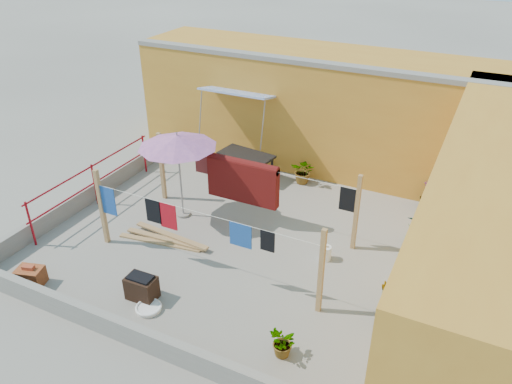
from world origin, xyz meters
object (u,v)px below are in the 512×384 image
outdoor_table (246,156)px  green_hose (416,238)px  plant_back_a (304,171)px  brazier (142,287)px  patio_umbrella (177,142)px  water_jug_b (404,269)px  water_jug_a (326,253)px  brick_stack (31,276)px  white_basin (149,308)px

outdoor_table → green_hose: size_ratio=3.21×
plant_back_a → brazier: bearing=-100.4°
patio_umbrella → water_jug_b: patio_umbrella is taller
patio_umbrella → green_hose: patio_umbrella is taller
brazier → green_hose: size_ratio=1.17×
water_jug_a → plant_back_a: (-1.69, 3.00, 0.19)m
outdoor_table → brick_stack: bearing=-106.1°
brick_stack → white_basin: brick_stack is taller
brazier → plant_back_a: plant_back_a is taller
brazier → plant_back_a: (1.05, 5.70, 0.11)m
brick_stack → water_jug_b: bearing=28.4°
white_basin → patio_umbrella: bearing=112.4°
water_jug_b → plant_back_a: bearing=139.6°
brazier → water_jug_a: brazier is taller
water_jug_a → plant_back_a: 3.45m
plant_back_a → green_hose: bearing=-23.1°
patio_umbrella → plant_back_a: size_ratio=3.04×
outdoor_table → brazier: outdoor_table is taller
white_basin → outdoor_table: bearing=98.3°
patio_umbrella → water_jug_b: bearing=0.5°
outdoor_table → water_jug_a: outdoor_table is taller
patio_umbrella → brick_stack: patio_umbrella is taller
outdoor_table → white_basin: 5.64m
outdoor_table → white_basin: bearing=-81.7°
white_basin → water_jug_b: water_jug_b is taller
brazier → plant_back_a: size_ratio=0.81×
patio_umbrella → white_basin: bearing=-67.6°
patio_umbrella → green_hose: size_ratio=4.41×
water_jug_a → water_jug_b: (1.60, 0.20, -0.00)m
brazier → water_jug_a: (2.73, 2.70, -0.09)m
water_jug_a → water_jug_b: water_jug_a is taller
brazier → water_jug_a: 3.84m
patio_umbrella → brazier: size_ratio=3.75×
water_jug_a → patio_umbrella: bearing=177.6°
water_jug_a → water_jug_b: 1.61m
green_hose → brazier: bearing=-135.2°
green_hose → plant_back_a: 3.59m
water_jug_b → plant_back_a: plant_back_a is taller
patio_umbrella → water_jug_a: (3.70, -0.16, -1.79)m
plant_back_a → outdoor_table: bearing=-166.5°
brazier → green_hose: brazier is taller
patio_umbrella → water_jug_b: 5.59m
white_basin → water_jug_a: water_jug_a is taller
water_jug_b → green_hose: water_jug_b is taller
water_jug_b → green_hose: (0.00, 1.40, -0.12)m
patio_umbrella → green_hose: (5.30, 1.45, -1.91)m
brazier → white_basin: bearing=-36.6°
water_jug_b → outdoor_table: bearing=153.4°
outdoor_table → water_jug_b: outdoor_table is taller
water_jug_b → green_hose: 1.41m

